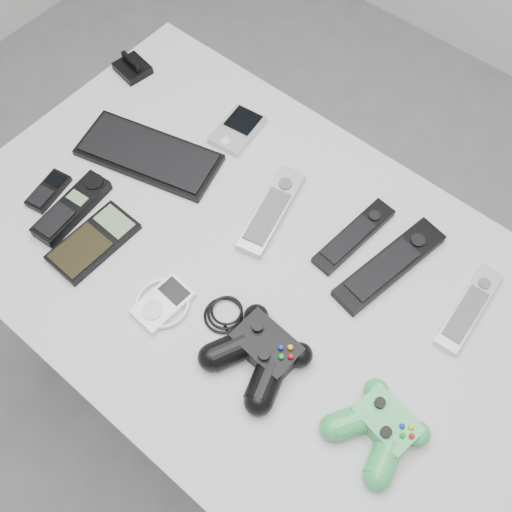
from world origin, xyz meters
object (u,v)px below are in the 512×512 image
Objects in this scene: pda_keyboard at (149,154)px; cordless_handset at (72,208)px; remote_black_a at (354,236)px; remote_silver_b at (469,308)px; controller_black at (260,352)px; remote_black_b at (390,265)px; desk at (253,280)px; controller_green at (380,427)px; mp3_player at (163,303)px; mobile_phone at (48,191)px; calculator at (93,242)px; pda at (237,129)px; remote_silver_a at (272,210)px.

pda_keyboard is 0.19m from cordless_handset.
remote_black_a is at bearing 28.33° from cordless_handset.
controller_black is (-0.23, -0.31, 0.02)m from remote_silver_b.
controller_black is at bearing -93.97° from remote_black_b.
remote_black_b is at bearing 37.93° from desk.
remote_silver_b is 1.25× the size of controller_green.
mp3_player is (0.26, -0.23, 0.00)m from pda_keyboard.
mobile_phone is (-0.09, -0.19, -0.00)m from pda_keyboard.
controller_black reaches higher than mp3_player.
remote_silver_b is 0.71m from calculator.
mobile_phone is at bearing 173.00° from calculator.
cordless_handset is (0.07, 0.00, 0.01)m from mobile_phone.
mp3_player is at bearing -11.78° from cordless_handset.
desk is 0.38m from controller_green.
pda is at bearing -178.65° from remote_black_b.
mobile_phone is at bearing -161.63° from desk.
remote_black_a is at bearing 65.30° from mp3_player.
controller_green is at bearing -49.58° from remote_black_b.
remote_black_a and mp3_player have the same top height.
pda is 0.22m from remote_silver_a.
pda is 0.39m from calculator.
controller_green reaches higher than remote_black_b.
controller_black is (0.39, 0.03, 0.02)m from calculator.
desk is 5.57× the size of remote_silver_a.
mobile_phone is at bearing -161.37° from remote_silver_b.
remote_black_b is 0.69m from mobile_phone.
controller_green reaches higher than mobile_phone.
remote_black_b is (0.43, -0.07, 0.00)m from pda.
remote_silver_b is at bearing 11.05° from mobile_phone.
mp3_player is at bearing -162.03° from controller_green.
calculator is at bearing -178.55° from mp3_player.
controller_black reaches higher than desk.
mobile_phone is 0.07m from cordless_handset.
desk is 0.41m from remote_silver_b.
desk is at bearing -157.36° from remote_silver_b.
desk is 7.75× the size of controller_green.
mp3_player is at bearing -165.85° from controller_black.
remote_black_a is at bearing -176.50° from remote_black_b.
controller_black reaches higher than pda_keyboard.
remote_silver_b reaches higher than mobile_phone.
mobile_phone is 0.64× the size of controller_green.
cordless_handset reaches higher than remote_black_b.
remote_black_a is 0.79× the size of remote_black_b.
cordless_handset is (-0.30, -0.25, 0.00)m from remote_silver_a.
controller_green reaches higher than remote_silver_b.
pda_keyboard is 0.34m from mp3_player.
cordless_handset is 0.70m from controller_green.
controller_green is (0.70, 0.03, 0.01)m from cordless_handset.
pda is 0.48× the size of remote_black_b.
remote_silver_a reaches higher than mp3_player.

